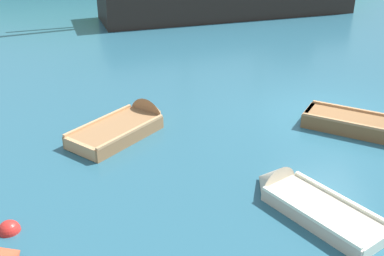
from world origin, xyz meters
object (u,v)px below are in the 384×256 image
rowboat_portside (130,127)px  rowboat_near_dock (302,202)px  sailing_ship (231,1)px  buoy_red (9,231)px  rowboat_center (381,131)px

rowboat_portside → rowboat_near_dock: bearing=-95.2°
sailing_ship → rowboat_portside: sailing_ship is taller
sailing_ship → rowboat_near_dock: sailing_ship is taller
sailing_ship → rowboat_near_dock: size_ratio=5.24×
sailing_ship → rowboat_near_dock: bearing=72.1°
rowboat_near_dock → buoy_red: (-5.84, -0.11, -0.08)m
sailing_ship → buoy_red: size_ratio=38.64×
rowboat_near_dock → rowboat_center: 4.27m
rowboat_center → buoy_red: 9.49m
rowboat_near_dock → buoy_red: bearing=61.4°
rowboat_near_dock → rowboat_center: bearing=-77.8°
buoy_red → rowboat_near_dock: bearing=1.1°
rowboat_near_dock → rowboat_portside: bearing=11.6°
rowboat_center → rowboat_near_dock: bearing=-102.5°
rowboat_near_dock → buoy_red: 5.84m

